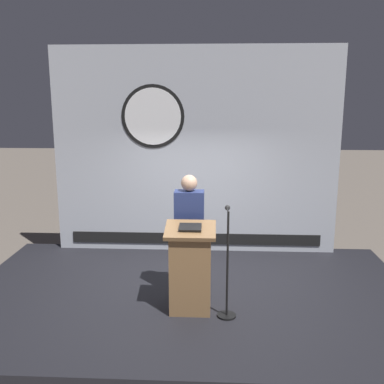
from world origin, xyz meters
The scene contains 6 objects.
ground_plane centered at (0.00, 0.00, 0.00)m, with size 40.00×40.00×0.00m, color #6B6056.
stage_platform centered at (0.00, 0.00, 0.15)m, with size 6.40×4.00×0.30m, color black.
banner_display centered at (-0.01, 1.85, 2.09)m, with size 4.96×0.12×3.58m.
podium centered at (0.04, -0.51, 0.87)m, with size 0.64×0.50×1.16m.
speaker_person centered at (0.00, -0.03, 1.17)m, with size 0.40×0.26×1.71m.
microphone_stand centered at (0.51, -0.61, 0.78)m, with size 0.24×0.54×1.38m.
Camera 1 is at (0.34, -5.86, 3.04)m, focal length 41.57 mm.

